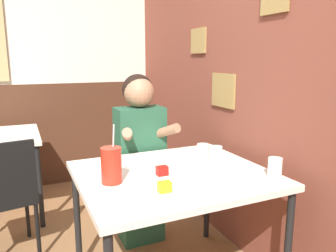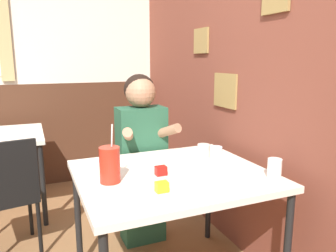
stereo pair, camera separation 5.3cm
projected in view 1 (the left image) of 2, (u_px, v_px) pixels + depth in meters
The scene contains 12 objects.
brick_wall_right at pixel (201, 59), 2.71m from camera, with size 0.08×4.44×2.70m.
back_wall at pixel (34, 58), 3.33m from camera, with size 5.35×0.09×2.70m.
main_table at pixel (173, 182), 1.85m from camera, with size 1.04×0.90×0.73m.
chair_near_window at pixel (2, 192), 2.13m from camera, with size 0.46×0.46×0.85m.
person_seated at pixel (140, 155), 2.37m from camera, with size 0.42×0.41×1.25m.
cocktail_pitcher at pixel (111, 165), 1.66m from camera, with size 0.11×0.11×0.31m.
glass_near_pitcher at pixel (216, 156), 1.95m from camera, with size 0.07×0.07×0.11m.
glass_center at pixel (275, 167), 1.75m from camera, with size 0.07×0.07×0.11m.
glass_far_side at pixel (203, 151), 2.11m from camera, with size 0.08×0.08×0.09m.
glass_by_brick at pixel (218, 172), 1.68m from camera, with size 0.07×0.07×0.11m.
condiment_ketchup at pixel (162, 171), 1.78m from camera, with size 0.06×0.04×0.05m.
condiment_mustard at pixel (165, 187), 1.56m from camera, with size 0.06×0.04×0.05m.
Camera 1 is at (-0.19, -1.19, 1.34)m, focal length 35.00 mm.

